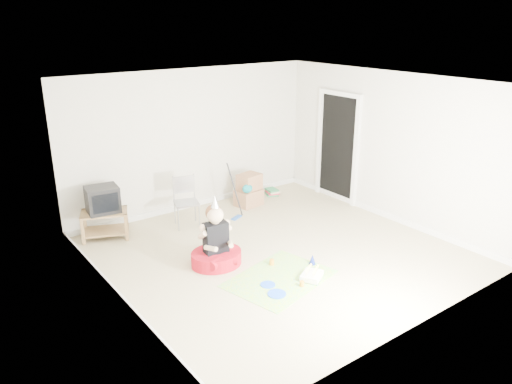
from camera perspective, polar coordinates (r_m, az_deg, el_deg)
ground at (r=7.80m, az=2.36°, el=-6.89°), size 5.00×5.00×0.00m
doorway_recess at (r=9.86m, az=9.35°, el=4.92°), size 0.02×0.90×2.05m
tv_stand at (r=8.55m, az=-16.87°, el=-3.33°), size 0.85×0.71×0.46m
crt_tv at (r=8.41m, az=-17.13°, el=-0.81°), size 0.55×0.47×0.43m
folding_chair at (r=8.65m, az=-7.96°, el=-1.23°), size 0.50×0.49×0.89m
cardboard_boxes at (r=9.58m, az=-0.83°, el=0.16°), size 0.55×0.45×0.61m
floor_mop at (r=8.96m, az=-2.26°, el=-1.46°), size 0.26×0.31×0.98m
book_pile at (r=10.22m, az=1.86°, el=0.04°), size 0.33×0.37×0.13m
seated_woman at (r=7.35m, az=-4.58°, el=-6.60°), size 0.84×0.84×1.09m
party_mat at (r=7.07m, az=2.71°, el=-9.85°), size 1.64×1.35×0.01m
birthday_cake at (r=7.08m, az=6.40°, el=-9.55°), size 0.40×0.38×0.15m
blue_plate_near at (r=6.90m, az=1.37°, el=-10.53°), size 0.22×0.22×0.01m
blue_plate_far at (r=6.70m, az=2.39°, el=-11.55°), size 0.32×0.32×0.01m
orange_cup_near at (r=7.40m, az=1.81°, el=-8.01°), size 0.10×0.10×0.08m
orange_cup_far at (r=6.89m, az=5.26°, el=-10.40°), size 0.08×0.08×0.07m
blue_party_hat at (r=7.45m, az=6.46°, el=-7.65°), size 0.10×0.10×0.15m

